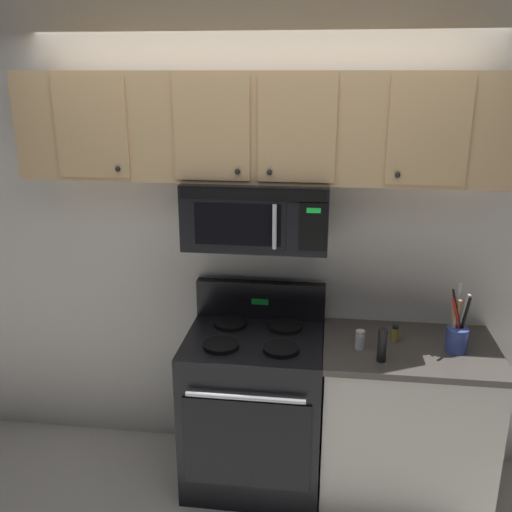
% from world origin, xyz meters
% --- Properties ---
extents(back_wall, '(5.20, 0.10, 2.70)m').
position_xyz_m(back_wall, '(0.00, 0.79, 1.35)').
color(back_wall, silver).
rests_on(back_wall, ground_plane).
extents(stove_range, '(0.76, 0.69, 1.12)m').
position_xyz_m(stove_range, '(0.00, 0.42, 0.47)').
color(stove_range, black).
rests_on(stove_range, ground_plane).
extents(over_range_microwave, '(0.76, 0.43, 0.35)m').
position_xyz_m(over_range_microwave, '(-0.00, 0.54, 1.58)').
color(over_range_microwave, black).
extents(upper_cabinets, '(2.50, 0.36, 0.55)m').
position_xyz_m(upper_cabinets, '(-0.00, 0.57, 2.02)').
color(upper_cabinets, tan).
extents(counter_segment, '(0.93, 0.65, 0.90)m').
position_xyz_m(counter_segment, '(0.84, 0.43, 0.45)').
color(counter_segment, '#BCB7AD').
rests_on(counter_segment, ground_plane).
extents(utensil_crock_blue, '(0.11, 0.11, 0.37)m').
position_xyz_m(utensil_crock_blue, '(1.07, 0.40, 1.00)').
color(utensil_crock_blue, '#384C9E').
rests_on(utensil_crock_blue, counter_segment).
extents(salt_shaker, '(0.05, 0.05, 0.10)m').
position_xyz_m(salt_shaker, '(0.57, 0.36, 0.95)').
color(salt_shaker, white).
rests_on(salt_shaker, counter_segment).
extents(pepper_mill, '(0.05, 0.05, 0.18)m').
position_xyz_m(pepper_mill, '(0.67, 0.24, 0.99)').
color(pepper_mill, black).
rests_on(pepper_mill, counter_segment).
extents(spice_jar, '(0.04, 0.04, 0.09)m').
position_xyz_m(spice_jar, '(0.76, 0.48, 0.95)').
color(spice_jar, olive).
rests_on(spice_jar, counter_segment).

